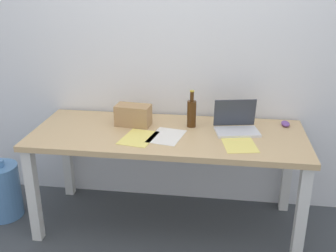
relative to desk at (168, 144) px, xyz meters
The scene contains 11 objects.
ground_plane 0.67m from the desk, ahead, with size 8.00×8.00×0.00m, color #42474C.
back_wall 0.77m from the desk, 90.00° to the left, with size 5.20×0.08×2.60m, color white.
desk is the anchor object (origin of this frame).
laptop_right 0.51m from the desk, 11.15° to the left, with size 0.34×0.27×0.22m.
beer_bottle 0.29m from the desk, 42.69° to the left, with size 0.07×0.07×0.28m.
computer_mouse 0.89m from the desk, 16.57° to the left, with size 0.06×0.10×0.03m, color #724799.
cardboard_box 0.34m from the desk, 157.32° to the left, with size 0.26×0.14×0.15m, color tan.
paper_sheet_front_right 0.52m from the desk, 15.31° to the right, with size 0.21×0.30×0.00m, color #F4E06B.
paper_yellow_folder 0.25m from the desk, 146.17° to the right, with size 0.21×0.30×0.00m, color #F4E06B.
paper_sheet_center 0.12m from the desk, 87.73° to the right, with size 0.21×0.30×0.00m, color white.
water_cooler_jug 1.39m from the desk, behind, with size 0.29×0.29×0.49m.
Camera 1 is at (0.37, -2.64, 1.84)m, focal length 42.99 mm.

